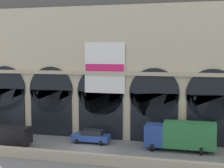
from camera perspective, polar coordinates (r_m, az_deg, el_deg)
name	(u,v)px	position (r m, az deg, el deg)	size (l,w,h in m)	color
ground_plane	(87,150)	(37.89, -4.12, -10.92)	(200.00, 200.00, 0.00)	slate
quay_parapet_wall	(73,157)	(33.90, -6.54, -12.07)	(90.00, 0.70, 0.97)	#B2A891
station_building	(106,55)	(43.42, -0.99, 4.87)	(40.52, 5.21, 21.14)	beige
van_midwest	(8,135)	(40.83, -17.03, -8.13)	(5.20, 2.48, 2.20)	black
car_center	(91,136)	(40.36, -3.45, -8.71)	(4.40, 2.22, 1.55)	#28479E
box_truck_mideast	(181,135)	(37.80, 11.48, -8.38)	(7.50, 2.91, 3.12)	#28479E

